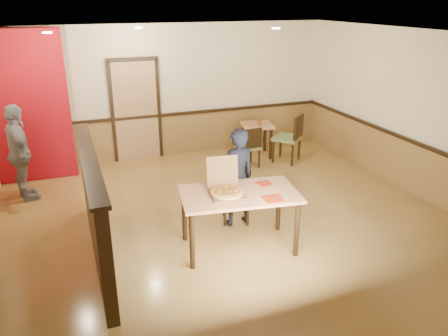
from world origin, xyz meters
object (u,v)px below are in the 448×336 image
object	(u,v)px
side_chair_right	(291,136)
passerby	(20,153)
main_table	(239,200)
side_chair_left	(249,146)
diner_chair	(236,192)
diner	(237,178)
pizza_box	(226,190)
side_table	(257,132)
condiment	(259,121)

from	to	relation	value
side_chair_right	passerby	world-z (taller)	passerby
main_table	side_chair_left	bearing A→B (deg)	71.82
diner_chair	diner	world-z (taller)	diner
side_chair_right	pizza_box	size ratio (longest dim) A/B	1.88
side_table	pizza_box	bearing A→B (deg)	-120.51
side_table	passerby	world-z (taller)	passerby
pizza_box	side_chair_right	bearing A→B (deg)	54.97
side_chair_left	pizza_box	world-z (taller)	pizza_box
side_chair_right	diner	world-z (taller)	diner
main_table	passerby	xyz separation A→B (m)	(-2.85, 2.76, 0.11)
diner_chair	side_chair_right	size ratio (longest dim) A/B	0.81
main_table	pizza_box	size ratio (longest dim) A/B	3.02
diner	side_table	bearing A→B (deg)	-126.56
condiment	main_table	bearing A→B (deg)	-118.87
diner_chair	side_chair_right	distance (m)	2.87
diner_chair	diner	size ratio (longest dim) A/B	0.55
main_table	pizza_box	world-z (taller)	pizza_box
main_table	diner	world-z (taller)	diner
side_table	condiment	world-z (taller)	condiment
main_table	side_chair_right	bearing A→B (deg)	58.40
side_chair_left	side_table	distance (m)	0.76
passerby	condiment	xyz separation A→B (m)	(4.69, 0.58, -0.04)
condiment	diner	bearing A→B (deg)	-120.85
diner_chair	side_chair_left	size ratio (longest dim) A/B	0.98
passerby	diner	bearing A→B (deg)	-139.23
side_table	condiment	xyz separation A→B (m)	(0.02, -0.08, 0.26)
side_chair_left	diner	size ratio (longest dim) A/B	0.56
side_chair_right	side_table	xyz separation A→B (m)	(-0.50, 0.61, -0.03)
side_chair_right	condiment	distance (m)	0.75
main_table	side_table	world-z (taller)	main_table
side_chair_right	pizza_box	world-z (taller)	pizza_box
diner_chair	side_chair_left	world-z (taller)	side_chair_left
side_chair_right	condiment	xyz separation A→B (m)	(-0.48, 0.52, 0.23)
side_chair_right	passerby	distance (m)	5.18
side_table	pizza_box	size ratio (longest dim) A/B	1.42
diner	diner_chair	bearing A→B (deg)	-109.19
condiment	diner_chair	bearing A→B (deg)	-121.71
passerby	main_table	bearing A→B (deg)	-149.24
pizza_box	condiment	distance (m)	3.88
side_chair_right	passerby	bearing A→B (deg)	-40.95
diner_chair	side_table	distance (m)	3.04
pizza_box	condiment	bearing A→B (deg)	65.53
side_chair_left	passerby	bearing A→B (deg)	-4.16
main_table	passerby	distance (m)	3.97
side_chair_right	condiment	bearing A→B (deg)	-88.81
side_chair_left	condiment	bearing A→B (deg)	-135.82
main_table	pizza_box	distance (m)	0.25
diner_chair	passerby	distance (m)	3.70
main_table	side_chair_right	distance (m)	3.65
main_table	side_chair_left	distance (m)	3.14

